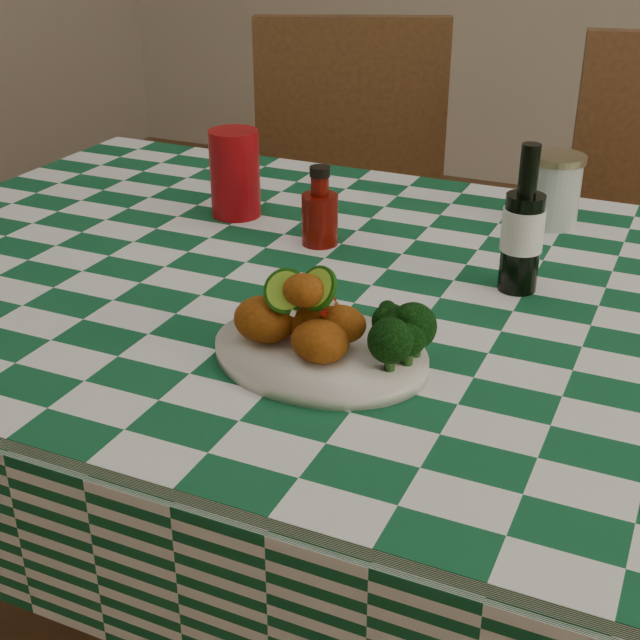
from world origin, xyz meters
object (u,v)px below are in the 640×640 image
at_px(red_tumbler, 235,174).
at_px(beer_bottle, 524,219).
at_px(dining_table, 365,505).
at_px(plate, 320,354).
at_px(mason_jar, 555,191).
at_px(wooden_chair_left, 349,253).
at_px(fried_chicken_pile, 308,310).
at_px(ketchup_bottle, 320,206).

relative_size(red_tumbler, beer_bottle, 0.71).
relative_size(dining_table, plate, 6.13).
distance_m(red_tumbler, mason_jar, 0.53).
bearing_deg(red_tumbler, dining_table, -29.20).
height_order(red_tumbler, beer_bottle, beer_bottle).
height_order(red_tumbler, mason_jar, red_tumbler).
bearing_deg(mason_jar, wooden_chair_left, 144.56).
height_order(dining_table, fried_chicken_pile, fried_chicken_pile).
relative_size(dining_table, ketchup_bottle, 13.13).
xyz_separation_m(mason_jar, wooden_chair_left, (-0.52, 0.37, -0.34)).
height_order(fried_chicken_pile, beer_bottle, beer_bottle).
bearing_deg(red_tumbler, ketchup_bottle, -18.74).
height_order(plate, red_tumbler, red_tumbler).
distance_m(plate, wooden_chair_left, 1.06).
relative_size(dining_table, beer_bottle, 7.92).
relative_size(red_tumbler, ketchup_bottle, 1.17).
distance_m(dining_table, wooden_chair_left, 0.80).
relative_size(beer_bottle, wooden_chair_left, 0.21).
height_order(dining_table, mason_jar, mason_jar).
relative_size(dining_table, fried_chicken_pile, 11.43).
height_order(dining_table, plate, plate).
distance_m(ketchup_bottle, beer_bottle, 0.33).
relative_size(plate, wooden_chair_left, 0.27).
distance_m(fried_chicken_pile, wooden_chair_left, 1.07).
bearing_deg(beer_bottle, dining_table, -159.15).
distance_m(plate, mason_jar, 0.61).
relative_size(plate, red_tumbler, 1.83).
bearing_deg(beer_bottle, ketchup_bottle, 172.49).
distance_m(dining_table, fried_chicken_pile, 0.51).
distance_m(dining_table, beer_bottle, 0.54).
bearing_deg(mason_jar, beer_bottle, -88.40).
xyz_separation_m(plate, wooden_chair_left, (-0.36, 0.95, -0.28)).
bearing_deg(ketchup_bottle, dining_table, -40.86).
height_order(fried_chicken_pile, red_tumbler, red_tumbler).
xyz_separation_m(ketchup_bottle, beer_bottle, (0.33, -0.04, 0.04)).
xyz_separation_m(red_tumbler, mason_jar, (0.51, 0.17, -0.01)).
height_order(fried_chicken_pile, mason_jar, mason_jar).
xyz_separation_m(beer_bottle, wooden_chair_left, (-0.52, 0.65, -0.38)).
bearing_deg(wooden_chair_left, red_tumbler, -111.69).
bearing_deg(fried_chicken_pile, plate, 0.00).
xyz_separation_m(dining_table, wooden_chair_left, (-0.33, 0.72, 0.12)).
height_order(ketchup_bottle, wooden_chair_left, wooden_chair_left).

